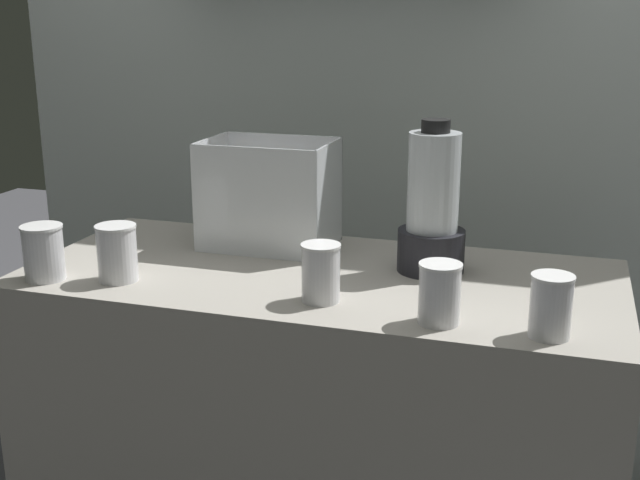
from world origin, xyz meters
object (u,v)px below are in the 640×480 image
Objects in this scene: blender_pitcher at (432,211)px; juice_cup_pomegranate_far_left at (44,256)px; juice_cup_carrot_middle at (321,276)px; juice_cup_mango_left at (117,256)px; juice_cup_orange_far_right at (551,309)px; carrot_display_bin at (271,213)px; juice_cup_carrot_right at (439,297)px.

blender_pitcher is 2.82× the size of juice_cup_pomegranate_far_left.
blender_pitcher is at bearing 55.82° from juice_cup_carrot_middle.
juice_cup_orange_far_right is at bearing -2.83° from juice_cup_mango_left.
carrot_display_bin is at bearing 169.17° from blender_pitcher.
blender_pitcher is 0.35m from juice_cup_carrot_middle.
carrot_display_bin is 0.65m from juice_cup_carrot_right.
juice_cup_carrot_right is (0.07, -0.33, -0.09)m from blender_pitcher.
juice_cup_pomegranate_far_left is 1.04× the size of juice_cup_orange_far_right.
juice_cup_orange_far_right is at bearing -0.18° from juice_cup_pomegranate_far_left.
juice_cup_pomegranate_far_left is 0.91m from juice_cup_carrot_right.
juice_cup_carrot_right and juice_cup_orange_far_right have the same top height.
juice_cup_mango_left is 1.06× the size of juice_cup_carrot_right.
carrot_display_bin is 0.83m from juice_cup_orange_far_right.
blender_pitcher is at bearing 21.46° from juice_cup_pomegranate_far_left.
blender_pitcher is 0.45m from juice_cup_orange_far_right.
carrot_display_bin is 2.67× the size of juice_cup_carrot_right.
juice_cup_orange_far_right is at bearing -49.41° from blender_pitcher.
blender_pitcher is 0.35m from juice_cup_carrot_right.
blender_pitcher reaches higher than carrot_display_bin.
carrot_display_bin is at bearing 124.62° from juice_cup_carrot_middle.
juice_cup_carrot_right is at bearing 178.14° from juice_cup_orange_far_right.
carrot_display_bin is at bearing 150.00° from juice_cup_orange_far_right.
juice_cup_mango_left is 0.96m from juice_cup_orange_far_right.
blender_pitcher reaches higher than juice_cup_mango_left.
juice_cup_orange_far_right is at bearing -6.84° from juice_cup_carrot_middle.
carrot_display_bin is at bearing 57.37° from juice_cup_mango_left.
carrot_display_bin is at bearing 141.20° from juice_cup_carrot_right.
juice_cup_orange_far_right is (0.47, -0.06, 0.00)m from juice_cup_carrot_middle.
juice_cup_carrot_right is 1.00× the size of juice_cup_orange_far_right.
blender_pitcher is at bearing 130.59° from juice_cup_orange_far_right.
carrot_display_bin reaches higher than juice_cup_pomegranate_far_left.
juice_cup_carrot_middle is at bearing -124.18° from blender_pitcher.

